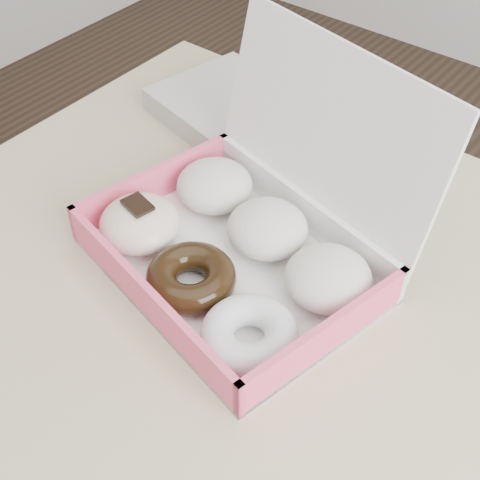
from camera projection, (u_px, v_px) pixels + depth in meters
The scene contains 3 objects.
table at pixel (347, 393), 0.76m from camera, with size 1.20×0.80×0.75m.
donut_box at pixel (242, 238), 0.78m from camera, with size 0.38×0.35×0.24m.
newspapers at pixel (234, 110), 1.01m from camera, with size 0.23×0.18×0.04m, color beige.
Camera 1 is at (0.17, -0.41, 1.33)m, focal length 50.00 mm.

